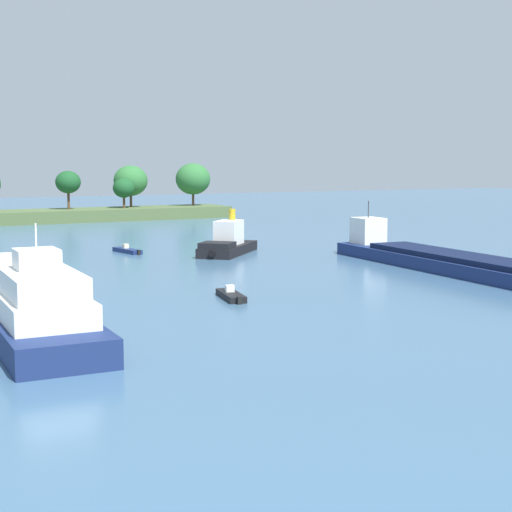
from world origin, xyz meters
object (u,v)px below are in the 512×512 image
object	(u,v)px
tugboat	(227,243)
fishing_skiff	(231,295)
cargo_barge	(437,258)
white_riverboat	(30,304)
small_motorboat	(127,250)

from	to	relation	value
tugboat	fishing_skiff	size ratio (longest dim) A/B	2.12
cargo_barge	white_riverboat	size ratio (longest dim) A/B	1.49
fishing_skiff	white_riverboat	world-z (taller)	white_riverboat
cargo_barge	small_motorboat	xyz separation A→B (m)	(-20.91, 26.64, -0.70)
tugboat	cargo_barge	distance (m)	23.35
tugboat	fishing_skiff	bearing A→B (deg)	-116.72
tugboat	cargo_barge	xyz separation A→B (m)	(11.79, -20.15, -0.26)
cargo_barge	white_riverboat	bearing A→B (deg)	-166.18
tugboat	white_riverboat	size ratio (longest dim) A/B	0.49
fishing_skiff	cargo_barge	size ratio (longest dim) A/B	0.16
tugboat	white_riverboat	distance (m)	41.22
fishing_skiff	cargo_barge	distance (m)	25.02
tugboat	small_motorboat	size ratio (longest dim) A/B	1.92
tugboat	white_riverboat	xyz separation A→B (m)	(-28.26, -30.00, 0.57)
tugboat	fishing_skiff	distance (m)	28.25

